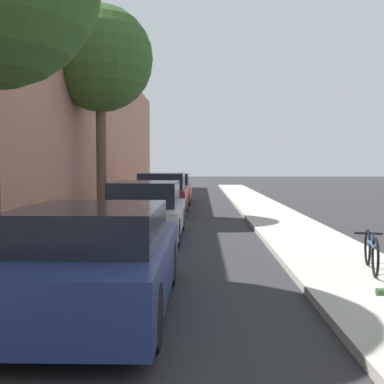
% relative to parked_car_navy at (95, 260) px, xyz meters
% --- Properties ---
extents(ground_plane, '(120.00, 120.00, 0.00)m').
position_rel_parked_car_navy_xyz_m(ground_plane, '(0.82, 8.11, -0.63)').
color(ground_plane, '#28282B').
extents(sidewalk_left, '(2.00, 52.00, 0.12)m').
position_rel_parked_car_navy_xyz_m(sidewalk_left, '(-2.08, 8.11, -0.57)').
color(sidewalk_left, '#ADA89E').
rests_on(sidewalk_left, ground).
extents(sidewalk_right, '(2.00, 52.00, 0.12)m').
position_rel_parked_car_navy_xyz_m(sidewalk_right, '(3.72, 8.11, -0.57)').
color(sidewalk_right, '#ADA89E').
rests_on(sidewalk_right, ground).
extents(building_facade_left, '(0.70, 52.00, 7.09)m').
position_rel_parked_car_navy_xyz_m(building_facade_left, '(-3.43, 8.11, 2.92)').
color(building_facade_left, tan).
rests_on(building_facade_left, ground).
extents(parked_car_navy, '(1.82, 4.02, 1.29)m').
position_rel_parked_car_navy_xyz_m(parked_car_navy, '(0.00, 0.00, 0.00)').
color(parked_car_navy, black).
rests_on(parked_car_navy, ground).
extents(parked_car_silver, '(1.74, 4.29, 1.38)m').
position_rel_parked_car_navy_xyz_m(parked_car_silver, '(-0.05, 5.80, 0.02)').
color(parked_car_silver, black).
rests_on(parked_car_silver, ground).
extents(parked_car_maroon, '(1.75, 4.17, 1.50)m').
position_rel_parked_car_navy_xyz_m(parked_car_maroon, '(-0.10, 11.21, 0.08)').
color(parked_car_maroon, black).
rests_on(parked_car_maroon, ground).
extents(parked_car_red, '(1.88, 4.65, 1.39)m').
position_rel_parked_car_navy_xyz_m(parked_car_red, '(-0.15, 16.54, 0.03)').
color(parked_car_red, black).
rests_on(parked_car_red, ground).
extents(street_tree_far, '(3.65, 3.65, 7.16)m').
position_rel_parked_car_navy_xyz_m(street_tree_far, '(-2.21, 10.77, 4.80)').
color(street_tree_far, brown).
rests_on(street_tree_far, sidewalk_left).
extents(bicycle, '(0.47, 1.45, 0.60)m').
position_rel_parked_car_navy_xyz_m(bicycle, '(3.96, 1.72, -0.19)').
color(bicycle, black).
rests_on(bicycle, sidewalk_right).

